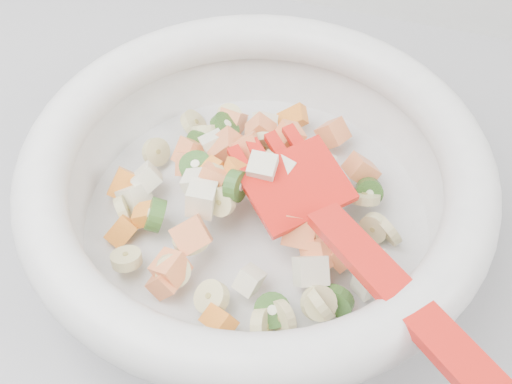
% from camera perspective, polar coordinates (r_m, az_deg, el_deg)
% --- Properties ---
extents(mixing_bowl, '(0.41, 0.38, 0.12)m').
position_cam_1_polar(mixing_bowl, '(0.50, 0.04, 0.54)').
color(mixing_bowl, silver).
rests_on(mixing_bowl, counter).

